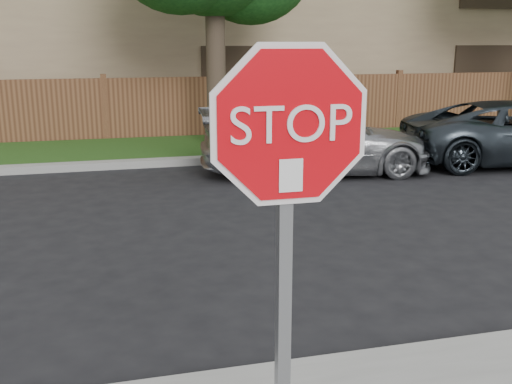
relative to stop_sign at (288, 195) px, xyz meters
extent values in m
cube|color=gray|center=(-0.73, 9.63, -1.75)|extent=(70.00, 0.30, 0.15)
cube|color=#1E4714|center=(-0.73, 11.28, -1.77)|extent=(70.00, 3.00, 0.12)
cube|color=#522F1C|center=(-0.73, 12.88, -1.03)|extent=(70.00, 0.12, 1.60)
cube|color=#997F5F|center=(-0.73, 18.48, 1.17)|extent=(34.00, 8.00, 6.00)
cylinder|color=#382B21|center=(1.77, 11.18, 0.13)|extent=(0.44, 0.44, 3.92)
cube|color=gray|center=(0.00, 0.05, -0.58)|extent=(0.06, 0.06, 2.30)
cylinder|color=white|center=(0.00, -0.02, 0.32)|extent=(1.01, 0.02, 1.01)
cylinder|color=red|center=(0.00, -0.03, 0.32)|extent=(0.93, 0.02, 0.93)
cube|color=white|center=(0.00, -0.05, 0.10)|extent=(0.11, 0.00, 0.15)
imported|color=#AFB2B6|center=(3.15, 8.22, -1.18)|extent=(4.61, 2.27, 1.29)
camera|label=1|loc=(-0.79, -2.52, 0.68)|focal=42.00mm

